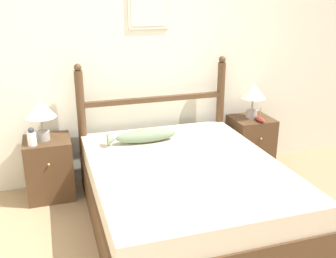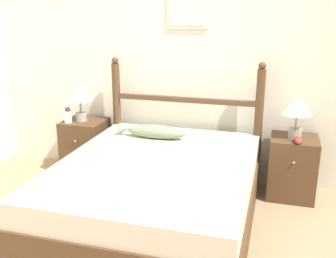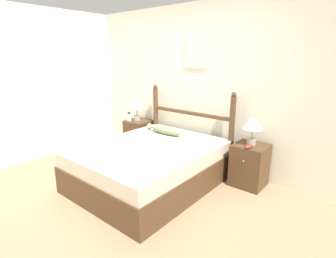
# 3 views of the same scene
# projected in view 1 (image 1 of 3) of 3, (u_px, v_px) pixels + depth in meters

# --- Properties ---
(wall_back) EXTENTS (6.40, 0.08, 2.55)m
(wall_back) POSITION_uv_depth(u_px,v_px,m) (140.00, 57.00, 4.01)
(wall_back) COLOR beige
(wall_back) RESTS_ON ground_plane
(bed) EXTENTS (1.57, 1.97, 0.56)m
(bed) POSITION_uv_depth(u_px,v_px,m) (185.00, 194.00, 3.37)
(bed) COLOR #4C331E
(bed) RESTS_ON ground_plane
(headboard) EXTENTS (1.57, 0.08, 1.28)m
(headboard) POSITION_uv_depth(u_px,v_px,m) (155.00, 117.00, 4.08)
(headboard) COLOR #4C331E
(headboard) RESTS_ON ground_plane
(nightstand_left) EXTENTS (0.44, 0.44, 0.59)m
(nightstand_left) POSITION_uv_depth(u_px,v_px,m) (50.00, 168.00, 3.81)
(nightstand_left) COLOR #4C331E
(nightstand_left) RESTS_ON ground_plane
(nightstand_right) EXTENTS (0.44, 0.44, 0.59)m
(nightstand_right) POSITION_uv_depth(u_px,v_px,m) (250.00, 143.00, 4.44)
(nightstand_right) COLOR #4C331E
(nightstand_right) RESTS_ON ground_plane
(table_lamp_left) EXTENTS (0.28, 0.28, 0.39)m
(table_lamp_left) POSITION_uv_depth(u_px,v_px,m) (41.00, 111.00, 3.60)
(table_lamp_left) COLOR gray
(table_lamp_left) RESTS_ON nightstand_left
(table_lamp_right) EXTENTS (0.28, 0.28, 0.39)m
(table_lamp_right) POSITION_uv_depth(u_px,v_px,m) (253.00, 93.00, 4.25)
(table_lamp_right) COLOR gray
(table_lamp_right) RESTS_ON nightstand_right
(bottle) EXTENTS (0.08, 0.08, 0.17)m
(bottle) POSITION_uv_depth(u_px,v_px,m) (32.00, 138.00, 3.55)
(bottle) COLOR white
(bottle) RESTS_ON nightstand_left
(model_boat) EXTENTS (0.07, 0.18, 0.16)m
(model_boat) POSITION_uv_depth(u_px,v_px,m) (260.00, 119.00, 4.22)
(model_boat) COLOR maroon
(model_boat) RESTS_ON nightstand_right
(fish_pillow) EXTENTS (0.66, 0.16, 0.13)m
(fish_pillow) POSITION_uv_depth(u_px,v_px,m) (143.00, 136.00, 3.71)
(fish_pillow) COLOR gray
(fish_pillow) RESTS_ON bed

